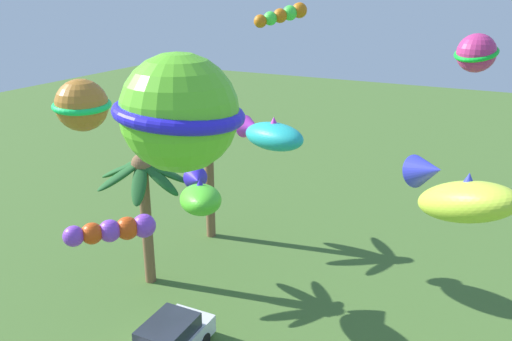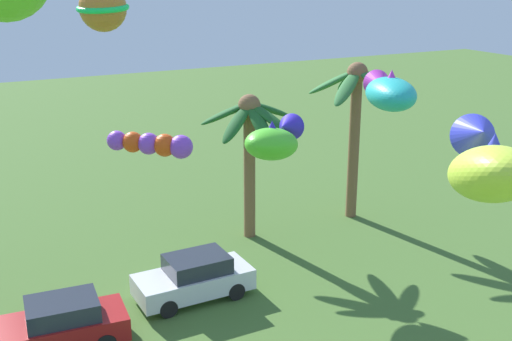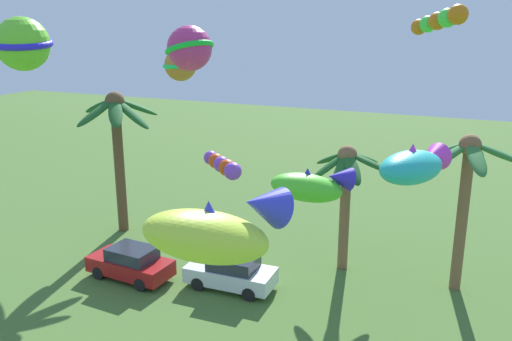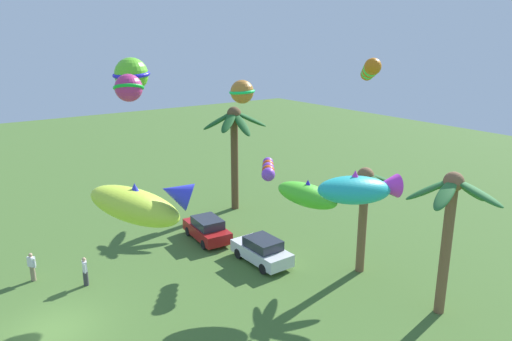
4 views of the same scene
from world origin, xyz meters
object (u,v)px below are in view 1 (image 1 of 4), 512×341
at_px(kite_fish_2, 460,196).
at_px(kite_ball_4, 476,53).
at_px(kite_fish_1, 270,135).
at_px(kite_tube_5, 283,15).
at_px(kite_ball_0, 180,113).
at_px(kite_fish_3, 200,196).
at_px(palm_tree_1, 208,142).
at_px(kite_ball_7, 82,105).
at_px(palm_tree_2, 144,186).
at_px(kite_tube_6, 114,230).

relative_size(kite_fish_2, kite_ball_4, 2.84).
relative_size(kite_fish_1, kite_tube_5, 2.10).
distance_m(kite_ball_0, kite_fish_1, 14.28).
relative_size(kite_ball_0, kite_ball_4, 1.89).
xyz_separation_m(kite_ball_0, kite_fish_3, (8.87, 5.57, -5.66)).
relative_size(palm_tree_1, kite_fish_1, 1.80).
bearing_deg(kite_fish_3, kite_fish_2, -87.35).
height_order(palm_tree_1, kite_fish_3, palm_tree_1).
xyz_separation_m(palm_tree_1, kite_ball_7, (-11.43, -3.50, 4.43)).
bearing_deg(palm_tree_1, kite_fish_2, -113.22).
height_order(kite_fish_1, kite_ball_7, kite_ball_7).
distance_m(kite_ball_0, kite_fish_2, 10.77).
bearing_deg(palm_tree_1, palm_tree_2, 179.31).
height_order(palm_tree_1, kite_ball_0, kite_ball_0).
bearing_deg(palm_tree_2, kite_ball_4, -94.06).
distance_m(palm_tree_1, kite_fish_2, 13.44).
xyz_separation_m(palm_tree_2, kite_fish_1, (3.39, -4.29, 1.96)).
bearing_deg(kite_tube_5, palm_tree_2, 129.94).
distance_m(kite_fish_3, kite_tube_6, 4.27).
xyz_separation_m(palm_tree_2, kite_ball_0, (-9.52, -8.81, 6.06)).
distance_m(palm_tree_2, kite_ball_7, 8.89).
xyz_separation_m(kite_fish_1, kite_fish_2, (-3.61, -8.07, -0.03)).
height_order(palm_tree_1, palm_tree_2, palm_tree_1).
xyz_separation_m(kite_fish_1, kite_ball_4, (-4.26, -8.02, 4.30)).
bearing_deg(kite_fish_1, kite_ball_7, 175.78).
distance_m(kite_tube_5, kite_ball_7, 10.41).
distance_m(kite_fish_1, kite_tube_6, 8.49).
xyz_separation_m(kite_ball_4, kite_ball_7, (-5.51, 8.74, -1.19)).
distance_m(kite_fish_2, kite_tube_5, 10.07).
bearing_deg(kite_ball_7, kite_ball_0, -120.87).
bearing_deg(kite_fish_2, kite_ball_7, 124.99).
distance_m(kite_fish_1, kite_fish_3, 4.45).
xyz_separation_m(kite_fish_1, kite_tube_5, (0.44, -0.29, 4.90)).
bearing_deg(kite_fish_1, kite_ball_0, -160.66).
bearing_deg(kite_fish_1, palm_tree_1, 68.53).
relative_size(palm_tree_1, palm_tree_2, 1.16).
relative_size(kite_fish_3, kite_ball_4, 2.44).
relative_size(kite_fish_2, kite_ball_7, 2.02).
bearing_deg(kite_ball_4, palm_tree_1, 64.19).
relative_size(palm_tree_1, kite_fish_2, 1.64).
distance_m(kite_fish_2, kite_tube_6, 10.70).
relative_size(kite_ball_4, kite_tube_6, 0.61).
bearing_deg(kite_ball_7, kite_tube_6, 27.09).
xyz_separation_m(kite_fish_3, kite_tube_6, (-4.23, 0.44, 0.30)).
bearing_deg(palm_tree_2, kite_fish_3, -101.32).
height_order(kite_ball_4, kite_ball_7, kite_ball_4).
xyz_separation_m(kite_ball_4, kite_tube_5, (4.70, 7.73, 0.60)).
bearing_deg(kite_fish_3, kite_fish_1, -14.54).
relative_size(kite_ball_0, kite_fish_1, 0.73).
bearing_deg(kite_tube_6, kite_ball_7, -152.91).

